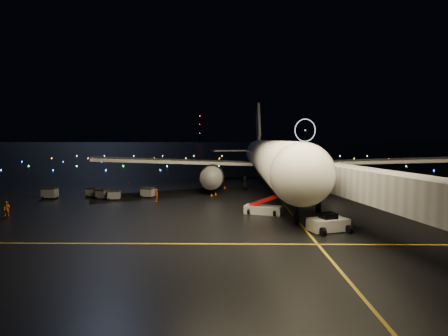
{
  "coord_description": "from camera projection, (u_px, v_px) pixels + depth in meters",
  "views": [
    {
      "loc": [
        4.03,
        -40.54,
        9.39
      ],
      "look_at": [
        3.35,
        12.0,
        5.0
      ],
      "focal_mm": 28.0,
      "sensor_mm": 36.0,
      "label": 1
    }
  ],
  "objects": [
    {
      "name": "ferris_wheel",
      "position": [
        305.0,
        131.0,
        754.32
      ],
      "size": [
        49.33,
        16.8,
        52.0
      ],
      "primitive_type": null,
      "rotation": [
        0.0,
        0.0,
        0.26
      ],
      "color": "black",
      "rests_on": "ground"
    },
    {
      "name": "safety_cone_2",
      "position": [
        211.0,
        195.0,
        57.38
      ],
      "size": [
        0.51,
        0.51,
        0.45
      ],
      "primitive_type": "cone",
      "rotation": [
        0.0,
        0.0,
        -0.38
      ],
      "color": "#EE4D00",
      "rests_on": "ground"
    },
    {
      "name": "safety_cone_3",
      "position": [
        128.0,
        183.0,
        73.04
      ],
      "size": [
        0.5,
        0.5,
        0.44
      ],
      "primitive_type": "cone",
      "rotation": [
        0.0,
        0.0,
        0.35
      ],
      "color": "#EE4D00",
      "rests_on": "ground"
    },
    {
      "name": "crew_c",
      "position": [
        156.0,
        195.0,
        52.27
      ],
      "size": [
        0.73,
        1.22,
        1.94
      ],
      "primitive_type": "imported",
      "rotation": [
        0.0,
        0.0,
        -1.33
      ],
      "color": "orange",
      "rests_on": "ground"
    },
    {
      "name": "ground",
      "position": [
        224.0,
        149.0,
        340.16
      ],
      "size": [
        2000.0,
        2000.0,
        0.0
      ],
      "primitive_type": "plane",
      "color": "black",
      "rests_on": "ground"
    },
    {
      "name": "crew_b",
      "position": [
        7.0,
        209.0,
        42.4
      ],
      "size": [
        0.89,
        0.69,
        1.82
      ],
      "primitive_type": "imported",
      "rotation": [
        0.0,
        0.0,
        0.0
      ],
      "color": "orange",
      "rests_on": "ground"
    },
    {
      "name": "pushback_tug",
      "position": [
        328.0,
        222.0,
        35.54
      ],
      "size": [
        4.4,
        3.2,
        1.88
      ],
      "primitive_type": "cube",
      "rotation": [
        0.0,
        0.0,
        0.32
      ],
      "color": "silver",
      "rests_on": "ground"
    },
    {
      "name": "baggage_cart_1",
      "position": [
        114.0,
        195.0,
        53.94
      ],
      "size": [
        1.91,
        1.44,
        1.51
      ],
      "primitive_type": "cube",
      "rotation": [
        0.0,
        0.0,
        0.12
      ],
      "color": "gray",
      "rests_on": "ground"
    },
    {
      "name": "belt_loader",
      "position": [
        263.0,
        201.0,
        43.7
      ],
      "size": [
        6.97,
        3.95,
        3.27
      ],
      "primitive_type": null,
      "rotation": [
        0.0,
        0.0,
        -0.33
      ],
      "color": "silver",
      "rests_on": "ground"
    },
    {
      "name": "safety_cone_1",
      "position": [
        225.0,
        187.0,
        66.11
      ],
      "size": [
        0.43,
        0.43,
        0.47
      ],
      "primitive_type": "cone",
      "rotation": [
        0.0,
        0.0,
        0.06
      ],
      "color": "#EE4D00",
      "rests_on": "ground"
    },
    {
      "name": "safety_cone_0",
      "position": [
        216.0,
        193.0,
        58.74
      ],
      "size": [
        0.43,
        0.43,
        0.44
      ],
      "primitive_type": "cone",
      "rotation": [
        0.0,
        0.0,
        0.1
      ],
      "color": "#EE4D00",
      "rests_on": "ground"
    },
    {
      "name": "baggage_cart_3",
      "position": [
        50.0,
        193.0,
        54.99
      ],
      "size": [
        2.17,
        1.53,
        1.82
      ],
      "primitive_type": "cube",
      "rotation": [
        0.0,
        0.0,
        0.01
      ],
      "color": "gray",
      "rests_on": "ground"
    },
    {
      "name": "taxiway_lights",
      "position": [
        219.0,
        161.0,
        146.84
      ],
      "size": [
        164.0,
        92.0,
        0.36
      ],
      "primitive_type": null,
      "color": "black",
      "rests_on": "ground"
    },
    {
      "name": "baggage_cart_2",
      "position": [
        102.0,
        194.0,
        54.93
      ],
      "size": [
        2.1,
        1.8,
        1.5
      ],
      "primitive_type": "cube",
      "rotation": [
        0.0,
        0.0,
        -0.37
      ],
      "color": "gray",
      "rests_on": "ground"
    },
    {
      "name": "baggage_cart_4",
      "position": [
        92.0,
        192.0,
        56.51
      ],
      "size": [
        2.04,
        1.65,
        1.51
      ],
      "primitive_type": "cube",
      "rotation": [
        0.0,
        0.0,
        -0.25
      ],
      "color": "gray",
      "rests_on": "ground"
    },
    {
      "name": "airliner",
      "position": [
        269.0,
        139.0,
        66.76
      ],
      "size": [
        67.12,
        63.81,
        18.87
      ],
      "primitive_type": null,
      "rotation": [
        0.0,
        0.0,
        -0.01
      ],
      "color": "white",
      "rests_on": "ground"
    },
    {
      "name": "radio_mast",
      "position": [
        200.0,
        129.0,
        776.7
      ],
      "size": [
        1.8,
        1.8,
        64.0
      ],
      "primitive_type": "cylinder",
      "color": "black",
      "rests_on": "ground"
    },
    {
      "name": "baggage_cart_0",
      "position": [
        148.0,
        192.0,
        56.02
      ],
      "size": [
        2.22,
        1.81,
        1.64
      ],
      "primitive_type": "cube",
      "rotation": [
        0.0,
        0.0,
        -0.26
      ],
      "color": "gray",
      "rests_on": "ground"
    },
    {
      "name": "lane_centre",
      "position": [
        278.0,
        197.0,
        56.02
      ],
      "size": [
        0.25,
        80.0,
        0.02
      ],
      "primitive_type": "cube",
      "color": "gold",
      "rests_on": "ground"
    },
    {
      "name": "lane_cross",
      "position": [
        128.0,
        244.0,
        31.33
      ],
      "size": [
        60.0,
        0.25,
        0.02
      ],
      "primitive_type": "cube",
      "color": "gold",
      "rests_on": "ground"
    }
  ]
}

